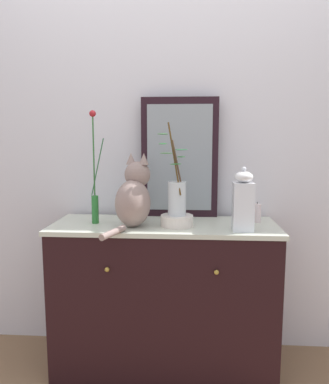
# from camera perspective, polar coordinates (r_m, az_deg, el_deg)

# --- Properties ---
(ground_plane) EXTENTS (6.00, 6.00, 0.00)m
(ground_plane) POSITION_cam_1_polar(r_m,az_deg,el_deg) (2.44, -0.00, -24.92)
(ground_plane) COLOR #846446
(wall_back) EXTENTS (4.40, 0.08, 2.60)m
(wall_back) POSITION_cam_1_polar(r_m,az_deg,el_deg) (2.35, 0.53, 7.38)
(wall_back) COLOR silver
(wall_back) RESTS_ON ground_plane
(sideboard) EXTENTS (1.26, 0.49, 0.86)m
(sideboard) POSITION_cam_1_polar(r_m,az_deg,el_deg) (2.23, -0.00, -15.64)
(sideboard) COLOR black
(sideboard) RESTS_ON ground_plane
(mirror_leaning) EXTENTS (0.46, 0.03, 0.72)m
(mirror_leaning) POSITION_cam_1_polar(r_m,az_deg,el_deg) (2.26, 2.31, 5.24)
(mirror_leaning) COLOR black
(mirror_leaning) RESTS_ON sideboard
(cat_sitting) EXTENTS (0.24, 0.44, 0.40)m
(cat_sitting) POSITION_cam_1_polar(r_m,az_deg,el_deg) (2.02, -4.73, -0.65)
(cat_sitting) COLOR gray
(cat_sitting) RESTS_ON sideboard
(vase_slim_green) EXTENTS (0.08, 0.04, 0.63)m
(vase_slim_green) POSITION_cam_1_polar(r_m,az_deg,el_deg) (2.11, -10.62, 0.29)
(vase_slim_green) COLOR #2A7530
(vase_slim_green) RESTS_ON sideboard
(bowl_porcelain) EXTENTS (0.18, 0.18, 0.06)m
(bowl_porcelain) POSITION_cam_1_polar(r_m,az_deg,el_deg) (2.04, 1.90, -4.40)
(bowl_porcelain) COLOR silver
(bowl_porcelain) RESTS_ON sideboard
(vase_glass_clear) EXTENTS (0.17, 0.16, 0.50)m
(vase_glass_clear) POSITION_cam_1_polar(r_m,az_deg,el_deg) (2.01, 1.88, -0.51)
(vase_glass_clear) COLOR silver
(vase_glass_clear) RESTS_ON bowl_porcelain
(jar_lidded_porcelain) EXTENTS (0.11, 0.11, 0.33)m
(jar_lidded_porcelain) POSITION_cam_1_polar(r_m,az_deg,el_deg) (1.96, 11.92, -1.49)
(jar_lidded_porcelain) COLOR white
(jar_lidded_porcelain) RESTS_ON sideboard
(candle_pillar) EXTENTS (0.05, 0.05, 0.12)m
(candle_pillar) POSITION_cam_1_polar(r_m,az_deg,el_deg) (2.19, 13.95, -3.16)
(candle_pillar) COLOR silver
(candle_pillar) RESTS_ON sideboard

